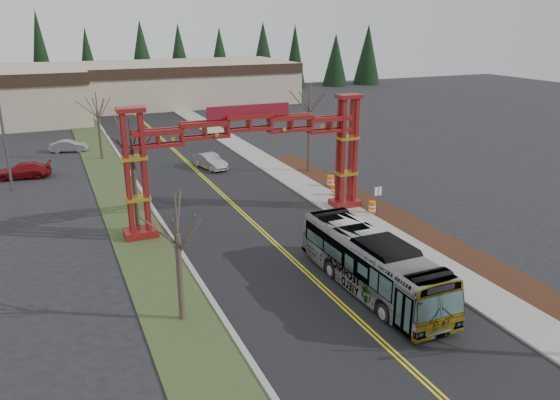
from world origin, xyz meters
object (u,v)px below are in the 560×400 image
barrel_south (372,208)px  light_pole_near (2,124)px  bare_tree_median_mid (131,150)px  barrel_mid (334,191)px  transit_bus (372,264)px  parked_car_far_a (69,146)px  street_sign (378,196)px  gateway_arch (249,142)px  bare_tree_median_far (97,112)px  barrel_north (330,182)px  silver_sedan (210,161)px  retail_building_east (182,82)px  bare_tree_median_near (177,235)px  parked_car_mid_a (23,171)px  bare_tree_right_far (309,108)px

barrel_south → light_pole_near: bearing=145.3°
bare_tree_median_mid → barrel_mid: (16.52, 1.51, -5.37)m
barrel_south → transit_bus: bearing=-122.8°
parked_car_far_a → street_sign: bearing=-134.0°
gateway_arch → light_pole_near: bearing=136.9°
bare_tree_median_far → barrel_north: bare_tree_median_far is taller
bare_tree_median_mid → barrel_north: bearing=12.8°
silver_sedan → barrel_south: bearing=-81.6°
transit_bus → barrel_mid: transit_bus is taller
light_pole_near → barrel_south: (25.54, -17.68, -5.34)m
retail_building_east → barrel_south: retail_building_east is taller
street_sign → bare_tree_median_far: bearing=122.2°
bare_tree_median_near → barrel_north: bearing=44.1°
silver_sedan → barrel_north: silver_sedan is taller
gateway_arch → barrel_mid: gateway_arch is taller
parked_car_far_a → bare_tree_median_far: bare_tree_median_far is taller
barrel_south → bare_tree_median_far: bearing=123.2°
transit_bus → gateway_arch: bearing=99.1°
parked_car_far_a → parked_car_mid_a: bearing=168.6°
bare_tree_median_near → retail_building_east: bearing=76.3°
silver_sedan → barrel_north: 13.19m
gateway_arch → silver_sedan: 16.55m
gateway_arch → street_sign: (8.99, -3.10, -4.25)m
parked_car_far_a → bare_tree_right_far: (21.00, -18.33, 5.59)m
bare_tree_median_far → barrel_mid: 27.25m
retail_building_east → barrel_north: retail_building_east is taller
retail_building_east → transit_bus: bearing=-95.9°
bare_tree_median_mid → barrel_south: bare_tree_median_mid is taller
parked_car_mid_a → street_sign: bearing=56.3°
bare_tree_median_mid → street_sign: bare_tree_median_mid is taller
barrel_mid → light_pole_near: bearing=153.0°
parked_car_mid_a → street_sign: 33.25m
barrel_north → parked_car_mid_a: bearing=150.6°
barrel_south → gateway_arch: bearing=165.9°
street_sign → transit_bus: bearing=-124.6°
bare_tree_median_mid → barrel_mid: bare_tree_median_mid is taller
bare_tree_right_far → barrel_south: bearing=-94.1°
bare_tree_median_mid → barrel_north: (17.46, 3.96, -5.34)m
transit_bus → light_pole_near: bearing=122.7°
gateway_arch → bare_tree_median_mid: bearing=171.8°
retail_building_east → bare_tree_right_far: bare_tree_right_far is taller
gateway_arch → street_sign: 10.42m
retail_building_east → transit_bus: (-7.74, -74.81, -1.90)m
parked_car_far_a → light_pole_near: size_ratio=0.40×
bare_tree_median_mid → bare_tree_right_far: (18.00, 9.47, 0.37)m
gateway_arch → barrel_mid: (8.52, 2.66, -5.47)m
gateway_arch → retail_building_east: 62.80m
transit_bus → barrel_north: size_ratio=10.63×
bare_tree_median_far → light_pole_near: size_ratio=0.70×
bare_tree_right_far → bare_tree_median_far: bearing=143.7°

